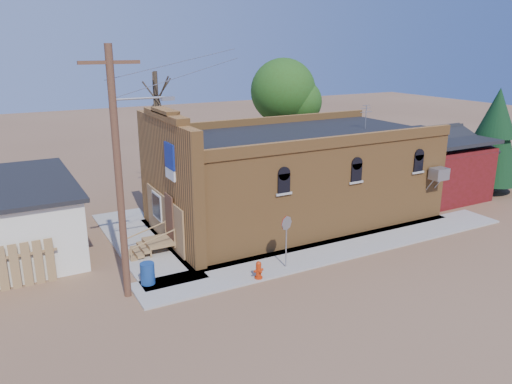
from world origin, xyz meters
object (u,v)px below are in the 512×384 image
brick_bar (291,177)px  utility_pole (120,171)px  trash_barrel (148,273)px  stop_sign (286,228)px  fire_hydrant (259,270)px

brick_bar → utility_pole: size_ratio=1.82×
trash_barrel → stop_sign: bearing=-12.8°
fire_hydrant → trash_barrel: 4.30m
utility_pole → brick_bar: bearing=23.7°
brick_bar → trash_barrel: 9.91m
fire_hydrant → trash_barrel: bearing=143.3°
brick_bar → utility_pole: (-9.79, -4.29, 2.43)m
fire_hydrant → stop_sign: stop_sign is taller
utility_pole → fire_hydrant: (4.82, -1.20, -4.34)m
utility_pole → trash_barrel: size_ratio=10.60×
utility_pole → fire_hydrant: 6.59m
brick_bar → stop_sign: 6.18m
brick_bar → trash_barrel: brick_bar is taller
utility_pole → stop_sign: 7.04m
utility_pole → stop_sign: utility_pole is taller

